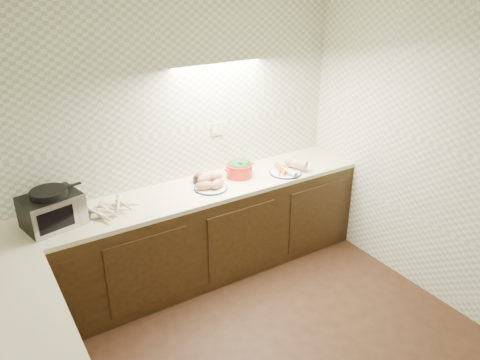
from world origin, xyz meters
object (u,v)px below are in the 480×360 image
onion_bowl (201,178)px  veg_plate (288,166)px  toaster_oven (52,209)px  parsnip_pile (109,210)px  dutch_oven (239,168)px  sweet_potato_plate (210,183)px

onion_bowl → veg_plate: veg_plate is taller
toaster_oven → onion_bowl: toaster_oven is taller
toaster_oven → onion_bowl: 1.32m
parsnip_pile → dutch_oven: size_ratio=1.31×
sweet_potato_plate → veg_plate: veg_plate is taller
parsnip_pile → veg_plate: veg_plate is taller
parsnip_pile → veg_plate: bearing=-2.2°
parsnip_pile → dutch_oven: bearing=3.2°
dutch_oven → parsnip_pile: bearing=176.3°
onion_bowl → dutch_oven: size_ratio=0.46×
toaster_oven → sweet_potato_plate: bearing=-15.2°
onion_bowl → dutch_oven: bearing=-10.4°
sweet_potato_plate → veg_plate: bearing=-3.3°
parsnip_pile → onion_bowl: size_ratio=2.86×
toaster_oven → sweet_potato_plate: toaster_oven is taller
onion_bowl → dutch_oven: (0.38, -0.07, 0.04)m
toaster_oven → parsnip_pile: 0.43m
sweet_potato_plate → dutch_oven: dutch_oven is taller
sweet_potato_plate → onion_bowl: size_ratio=2.12×
parsnip_pile → onion_bowl: onion_bowl is taller
parsnip_pile → sweet_potato_plate: sweet_potato_plate is taller
toaster_oven → veg_plate: toaster_oven is taller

